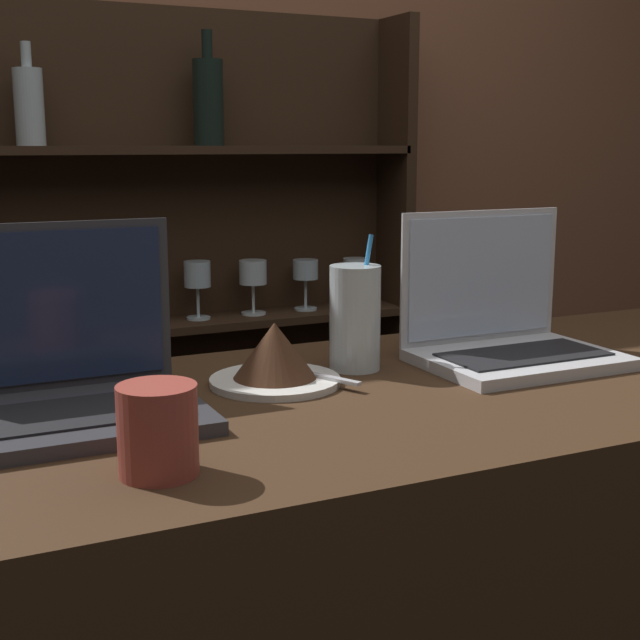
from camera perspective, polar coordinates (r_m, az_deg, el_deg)
The scene contains 7 objects.
back_wall at distance 2.35m, azimuth -10.37°, elevation 9.68°, with size 7.00×0.06×2.70m.
back_shelf at distance 2.32m, azimuth -9.85°, elevation -1.31°, with size 1.32×0.18×1.74m.
laptop_near at distance 1.15m, azimuth -16.25°, elevation -3.54°, with size 0.32×0.24×0.24m.
laptop_far at distance 1.42m, azimuth 11.75°, elevation -0.50°, with size 0.30×0.22×0.23m.
cake_plate at distance 1.25m, azimuth -2.90°, elevation -2.43°, with size 0.19×0.19×0.09m.
water_glass at distance 1.33m, azimuth 2.26°, elevation 0.15°, with size 0.08×0.08×0.20m.
coffee_cup at distance 0.93m, azimuth -10.34°, elevation -6.95°, with size 0.08×0.08×0.09m.
Camera 1 is at (-0.62, -0.72, 1.40)m, focal length 50.00 mm.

